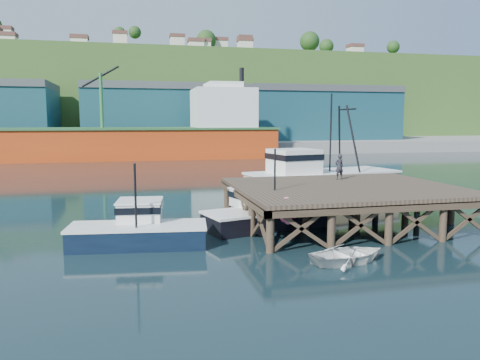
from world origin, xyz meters
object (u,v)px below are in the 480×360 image
object	(u,v)px
boat_navy	(139,228)
boat_black	(265,212)
trawler	(320,177)
dockworker	(339,167)
dinghy	(349,254)

from	to	relation	value
boat_navy	boat_black	size ratio (longest dim) A/B	0.87
boat_navy	trawler	distance (m)	17.02
boat_navy	dockworker	size ratio (longest dim) A/B	4.12
dockworker	trawler	bearing A→B (deg)	-110.94
trawler	dockworker	distance (m)	6.06
boat_navy	dinghy	bearing A→B (deg)	-22.77
boat_navy	trawler	bearing A→B (deg)	45.16
boat_black	trawler	size ratio (longest dim) A/B	0.61
trawler	dinghy	xyz separation A→B (m)	(-5.12, -15.22, -1.24)
boat_black	dockworker	size ratio (longest dim) A/B	4.72
boat_black	boat_navy	bearing A→B (deg)	-176.16
dinghy	boat_navy	bearing A→B (deg)	50.26
boat_black	dockworker	world-z (taller)	boat_black
trawler	dinghy	size ratio (longest dim) A/B	3.67
boat_black	dinghy	size ratio (longest dim) A/B	2.24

